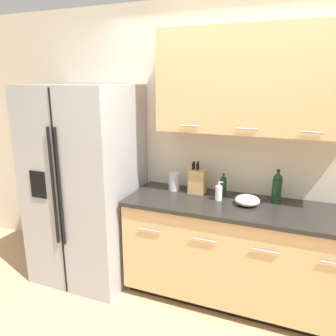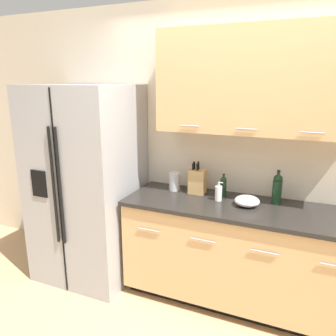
{
  "view_description": "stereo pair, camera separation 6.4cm",
  "coord_description": "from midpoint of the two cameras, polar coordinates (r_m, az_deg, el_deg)",
  "views": [
    {
      "loc": [
        0.48,
        -1.58,
        1.9
      ],
      "look_at": [
        -0.56,
        1.01,
        1.16
      ],
      "focal_mm": 35.0,
      "sensor_mm": 36.0,
      "label": 1
    },
    {
      "loc": [
        0.54,
        -1.55,
        1.9
      ],
      "look_at": [
        -0.56,
        1.01,
        1.16
      ],
      "focal_mm": 35.0,
      "sensor_mm": 36.0,
      "label": 2
    }
  ],
  "objects": [
    {
      "name": "wall_back",
      "position": [
        2.95,
        13.49,
        5.58
      ],
      "size": [
        10.0,
        0.39,
        2.6
      ],
      "color": "beige",
      "rests_on": "ground_plane"
    },
    {
      "name": "counter_unit",
      "position": [
        2.98,
        12.92,
        -14.4
      ],
      "size": [
        1.97,
        0.64,
        0.91
      ],
      "color": "black",
      "rests_on": "ground_plane"
    },
    {
      "name": "refrigerator",
      "position": [
        3.27,
        -13.31,
        -2.72
      ],
      "size": [
        0.92,
        0.83,
        1.87
      ],
      "color": "#9E9EA0",
      "rests_on": "ground_plane"
    },
    {
      "name": "knife_block",
      "position": [
        2.98,
        5.77,
        -2.32
      ],
      "size": [
        0.15,
        0.12,
        0.3
      ],
      "color": "tan",
      "rests_on": "counter_unit"
    },
    {
      "name": "wine_bottle",
      "position": [
        2.86,
        19.1,
        -3.4
      ],
      "size": [
        0.08,
        0.08,
        0.29
      ],
      "color": "black",
      "rests_on": "counter_unit"
    },
    {
      "name": "soap_dispenser",
      "position": [
        2.84,
        9.43,
        -4.32
      ],
      "size": [
        0.06,
        0.06,
        0.17
      ],
      "color": "white",
      "rests_on": "counter_unit"
    },
    {
      "name": "oil_bottle",
      "position": [
        2.92,
        10.21,
        -3.16
      ],
      "size": [
        0.06,
        0.06,
        0.21
      ],
      "color": "black",
      "rests_on": "counter_unit"
    },
    {
      "name": "steel_canister",
      "position": [
        3.06,
        1.73,
        -2.36
      ],
      "size": [
        0.1,
        0.1,
        0.18
      ],
      "color": "#B7B7BA",
      "rests_on": "counter_unit"
    },
    {
      "name": "mixing_bowl",
      "position": [
        2.78,
        14.25,
        -5.59
      ],
      "size": [
        0.2,
        0.2,
        0.08
      ],
      "color": "white",
      "rests_on": "counter_unit"
    }
  ]
}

